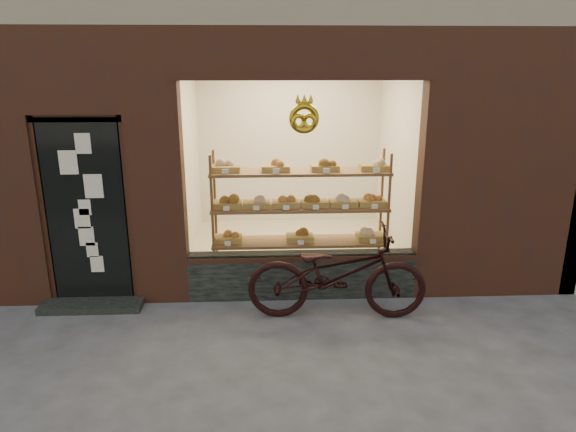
{
  "coord_description": "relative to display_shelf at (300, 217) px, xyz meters",
  "views": [
    {
      "loc": [
        0.01,
        -3.59,
        2.72
      ],
      "look_at": [
        0.27,
        2.0,
        1.06
      ],
      "focal_mm": 32.0,
      "sensor_mm": 36.0,
      "label": 1
    }
  ],
  "objects": [
    {
      "name": "ground",
      "position": [
        -0.45,
        -2.55,
        -0.88
      ],
      "size": [
        90.0,
        90.0,
        0.0
      ],
      "primitive_type": "plane",
      "color": "#4B4B4B"
    },
    {
      "name": "display_shelf",
      "position": [
        0.0,
        0.0,
        0.0
      ],
      "size": [
        2.2,
        0.45,
        1.7
      ],
      "color": "brown",
      "rests_on": "ground"
    },
    {
      "name": "bicycle",
      "position": [
        0.34,
        -0.98,
        -0.37
      ],
      "size": [
        1.99,
        0.79,
        1.03
      ],
      "primitive_type": "imported",
      "rotation": [
        0.0,
        0.0,
        1.51
      ],
      "color": "black",
      "rests_on": "ground"
    }
  ]
}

